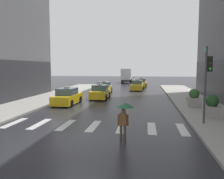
{
  "coord_description": "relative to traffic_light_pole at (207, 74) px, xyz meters",
  "views": [
    {
      "loc": [
        3.21,
        -10.66,
        3.69
      ],
      "look_at": [
        0.42,
        8.0,
        1.82
      ],
      "focal_mm": 36.45,
      "sensor_mm": 36.0,
      "label": 1
    }
  ],
  "objects": [
    {
      "name": "taxi_fourth",
      "position": [
        -5.11,
        21.58,
        -2.53
      ],
      "size": [
        2.04,
        4.59,
        1.8
      ],
      "color": "gold",
      "rests_on": "ground"
    },
    {
      "name": "traffic_light_pole",
      "position": [
        0.0,
        0.0,
        0.0
      ],
      "size": [
        0.44,
        0.84,
        4.8
      ],
      "color": "#47474C",
      "rests_on": "curb_right"
    },
    {
      "name": "taxi_third",
      "position": [
        -9.55,
        16.56,
        -2.53
      ],
      "size": [
        2.05,
        4.59,
        1.8
      ],
      "color": "gold",
      "rests_on": "ground"
    },
    {
      "name": "planter_mid_block",
      "position": [
        0.55,
        6.32,
        -2.38
      ],
      "size": [
        1.1,
        1.1,
        1.6
      ],
      "color": "#A8A399",
      "rests_on": "curb_right"
    },
    {
      "name": "planter_near_corner",
      "position": [
        0.9,
        1.95,
        -2.38
      ],
      "size": [
        1.1,
        1.1,
        1.6
      ],
      "color": "#A8A399",
      "rests_on": "curb_right"
    },
    {
      "name": "pedestrian_with_umbrella",
      "position": [
        -4.76,
        -3.8,
        -1.74
      ],
      "size": [
        0.96,
        0.96,
        1.94
      ],
      "color": "#473D33",
      "rests_on": "ground"
    },
    {
      "name": "taxi_lead",
      "position": [
        -11.4,
        6.64,
        -2.53
      ],
      "size": [
        1.98,
        4.57,
        1.8
      ],
      "color": "yellow",
      "rests_on": "ground"
    },
    {
      "name": "ground_plane",
      "position": [
        -6.95,
        -4.09,
        -3.26
      ],
      "size": [
        160.0,
        160.0,
        0.0
      ],
      "primitive_type": "plane",
      "color": "#26262B"
    },
    {
      "name": "crosswalk_markings",
      "position": [
        -6.95,
        -1.09,
        -3.25
      ],
      "size": [
        11.3,
        2.8,
        0.01
      ],
      "color": "silver",
      "rests_on": "ground"
    },
    {
      "name": "box_truck",
      "position": [
        -8.23,
        38.42,
        -1.41
      ],
      "size": [
        2.39,
        7.58,
        3.35
      ],
      "color": "#2D2D2D",
      "rests_on": "ground"
    },
    {
      "name": "taxi_second",
      "position": [
        -9.03,
        11.28,
        -2.53
      ],
      "size": [
        1.99,
        4.57,
        1.8
      ],
      "color": "yellow",
      "rests_on": "ground"
    },
    {
      "name": "taxi_fifth",
      "position": [
        -4.6,
        27.35,
        -2.53
      ],
      "size": [
        2.06,
        4.6,
        1.8
      ],
      "color": "gold",
      "rests_on": "ground"
    }
  ]
}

